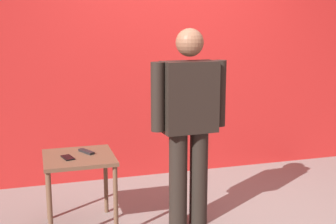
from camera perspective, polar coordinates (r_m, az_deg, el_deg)
back_wall_red at (r=4.81m, az=0.23°, el=10.59°), size 6.31×0.12×3.16m
standing_person at (r=3.52m, az=2.71°, el=-0.85°), size 0.64×0.25×1.61m
side_table at (r=3.63m, az=-11.33°, el=-6.91°), size 0.55×0.55×0.61m
cell_phone at (r=3.56m, az=-12.74°, el=-5.72°), size 0.10×0.16×0.01m
tv_remote at (r=3.67m, az=-10.44°, el=-5.01°), size 0.12×0.17×0.02m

